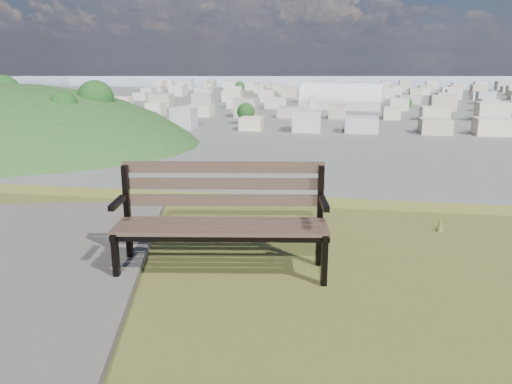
# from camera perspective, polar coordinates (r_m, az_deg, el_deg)

# --- Properties ---
(park_bench) EXTENTS (2.04, 0.91, 1.03)m
(park_bench) POSITION_cam_1_polar(r_m,az_deg,el_deg) (4.74, -3.90, -2.37)
(park_bench) COLOR #48352A
(park_bench) RESTS_ON hilltop_mesa
(grass_tufts) EXTENTS (12.49, 7.38, 0.28)m
(grass_tufts) POSITION_cam_1_polar(r_m,az_deg,el_deg) (3.27, -12.84, -20.14)
(grass_tufts) COLOR olive
(grass_tufts) RESTS_ON hilltop_mesa
(arena) EXTENTS (50.98, 29.28, 20.24)m
(arena) POSITION_cam_1_polar(r_m,az_deg,el_deg) (306.74, 9.78, 10.24)
(arena) COLOR #B6B6B1
(arena) RESTS_ON ground
(green_wooded_hill) EXTENTS (157.66, 126.13, 78.83)m
(green_wooded_hill) POSITION_cam_1_polar(r_m,az_deg,el_deg) (192.89, -26.97, 5.02)
(green_wooded_hill) COLOR #204319
(green_wooded_hill) RESTS_ON ground
(city_blocks) EXTENTS (395.00, 361.00, 7.00)m
(city_blocks) POSITION_cam_1_polar(r_m,az_deg,el_deg) (397.88, 9.30, 11.03)
(city_blocks) COLOR beige
(city_blocks) RESTS_ON ground
(city_trees) EXTENTS (406.52, 387.20, 9.98)m
(city_trees) POSITION_cam_1_polar(r_m,az_deg,el_deg) (323.67, 4.49, 10.64)
(city_trees) COLOR #302118
(city_trees) RESTS_ON ground
(bay_water) EXTENTS (2400.00, 700.00, 0.12)m
(bay_water) POSITION_cam_1_polar(r_m,az_deg,el_deg) (903.14, 9.47, 12.70)
(bay_water) COLOR #8295A5
(bay_water) RESTS_ON ground
(far_hills) EXTENTS (2050.00, 340.00, 60.00)m
(far_hills) POSITION_cam_1_polar(r_m,az_deg,el_deg) (1407.04, 7.01, 14.43)
(far_hills) COLOR #A5ADCC
(far_hills) RESTS_ON ground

